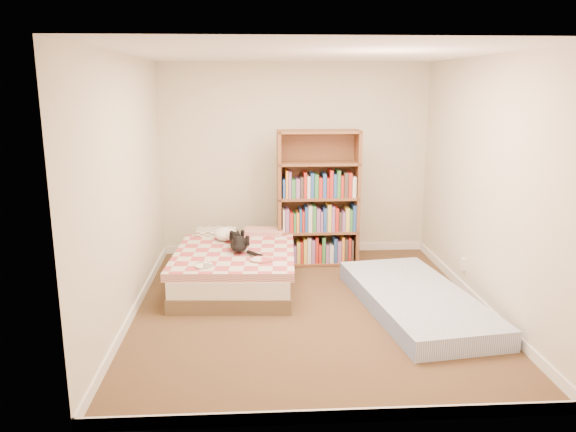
{
  "coord_description": "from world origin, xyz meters",
  "views": [
    {
      "loc": [
        -0.53,
        -5.33,
        2.23
      ],
      "look_at": [
        -0.19,
        0.3,
        0.9
      ],
      "focal_mm": 35.0,
      "sensor_mm": 36.0,
      "label": 1
    }
  ],
  "objects": [
    {
      "name": "floor_mattress",
      "position": [
        1.08,
        -0.1,
        0.1
      ],
      "size": [
        1.25,
        2.24,
        0.19
      ],
      "primitive_type": "cube",
      "rotation": [
        0.0,
        0.0,
        0.14
      ],
      "color": "#7689C5",
      "rests_on": "room"
    },
    {
      "name": "bed",
      "position": [
        -0.76,
        0.76,
        0.22
      ],
      "size": [
        1.39,
        1.84,
        0.48
      ],
      "rotation": [
        0.0,
        0.0,
        -0.06
      ],
      "color": "brown",
      "rests_on": "room"
    },
    {
      "name": "bookshelf",
      "position": [
        0.25,
        1.49,
        0.6
      ],
      "size": [
        1.01,
        0.35,
        1.68
      ],
      "rotation": [
        0.0,
        0.0,
        0.01
      ],
      "color": "brown",
      "rests_on": "room"
    },
    {
      "name": "black_cat",
      "position": [
        -0.71,
        0.7,
        0.5
      ],
      "size": [
        0.3,
        0.75,
        0.17
      ],
      "rotation": [
        0.0,
        0.0,
        0.21
      ],
      "color": "black",
      "rests_on": "bed"
    },
    {
      "name": "white_dog",
      "position": [
        -0.88,
        1.09,
        0.5
      ],
      "size": [
        0.34,
        0.36,
        0.15
      ],
      "rotation": [
        0.0,
        0.0,
        -0.25
      ],
      "color": "white",
      "rests_on": "bed"
    },
    {
      "name": "room",
      "position": [
        0.0,
        0.0,
        1.2
      ],
      "size": [
        3.51,
        4.01,
        2.51
      ],
      "color": "#4F2F22",
      "rests_on": "ground"
    }
  ]
}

